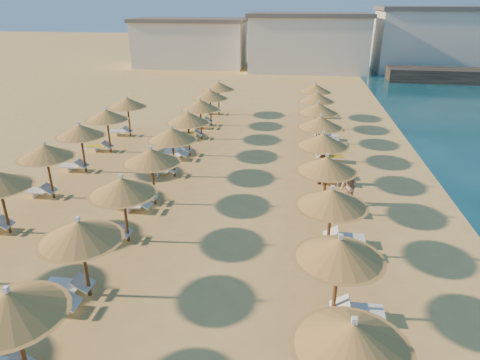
# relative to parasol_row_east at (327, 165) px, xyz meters

# --- Properties ---
(ground) EXTENTS (220.00, 220.00, 0.00)m
(ground) POSITION_rel_parasol_row_east_xyz_m (-3.74, -3.67, -2.35)
(ground) COLOR #E2B063
(ground) RESTS_ON ground
(hotel_blocks) EXTENTS (48.48, 10.57, 8.10)m
(hotel_blocks) POSITION_rel_parasol_row_east_xyz_m (0.95, 43.23, 1.35)
(hotel_blocks) COLOR silver
(hotel_blocks) RESTS_ON ground
(parasol_row_east) EXTENTS (2.67, 36.86, 2.87)m
(parasol_row_east) POSITION_rel_parasol_row_east_xyz_m (0.00, 0.00, 0.00)
(parasol_row_east) COLOR brown
(parasol_row_east) RESTS_ON ground
(parasol_row_west) EXTENTS (2.67, 36.86, 2.87)m
(parasol_row_west) POSITION_rel_parasol_row_east_xyz_m (-7.82, 0.00, 0.00)
(parasol_row_west) COLOR brown
(parasol_row_west) RESTS_ON ground
(parasol_row_inland) EXTENTS (2.67, 23.19, 2.87)m
(parasol_row_inland) POSITION_rel_parasol_row_east_xyz_m (-12.95, 0.00, 0.00)
(parasol_row_inland) COLOR brown
(parasol_row_inland) RESTS_ON ground
(loungers) EXTENTS (15.94, 35.73, 0.66)m
(loungers) POSITION_rel_parasol_row_east_xyz_m (-5.53, -0.05, -2.01)
(loungers) COLOR white
(loungers) RESTS_ON ground
(beachgoer_c) EXTENTS (1.19, 0.74, 1.89)m
(beachgoer_c) POSITION_rel_parasol_row_east_xyz_m (0.04, 3.46, -1.41)
(beachgoer_c) COLOR tan
(beachgoer_c) RESTS_ON ground
(beachgoer_b) EXTENTS (1.01, 1.09, 1.80)m
(beachgoer_b) POSITION_rel_parasol_row_east_xyz_m (1.17, 1.07, -1.45)
(beachgoer_b) COLOR tan
(beachgoer_b) RESTS_ON ground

